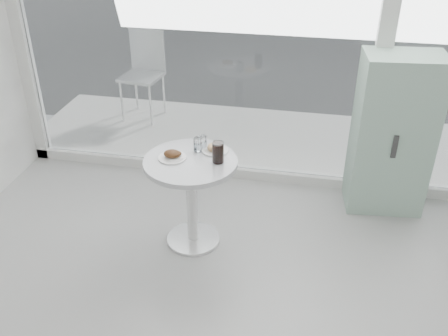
% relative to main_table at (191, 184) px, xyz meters
% --- Properties ---
extents(room_shell, '(6.00, 6.00, 6.00)m').
position_rel_main_table_xyz_m(room_shell, '(0.50, -2.46, 1.36)').
color(room_shell, white).
rests_on(room_shell, ground).
extents(storefront, '(5.00, 0.14, 3.00)m').
position_rel_main_table_xyz_m(storefront, '(0.57, 1.10, 1.16)').
color(storefront, white).
rests_on(storefront, ground).
extents(main_table, '(0.72, 0.72, 0.77)m').
position_rel_main_table_xyz_m(main_table, '(0.00, 0.00, 0.00)').
color(main_table, silver).
rests_on(main_table, ground).
extents(patio_deck, '(5.60, 1.60, 0.05)m').
position_rel_main_table_xyz_m(patio_deck, '(0.50, 1.90, -0.53)').
color(patio_deck, silver).
rests_on(patio_deck, ground).
extents(mint_cabinet, '(0.69, 0.50, 1.41)m').
position_rel_main_table_xyz_m(mint_cabinet, '(1.56, 0.88, 0.16)').
color(mint_cabinet, '#8BB29D').
rests_on(mint_cabinet, ground).
extents(patio_chair, '(0.50, 0.50, 1.03)m').
position_rel_main_table_xyz_m(patio_chair, '(-1.17, 2.27, 0.09)').
color(patio_chair, silver).
rests_on(patio_chair, patio_deck).
extents(plate_fritter, '(0.22, 0.22, 0.07)m').
position_rel_main_table_xyz_m(plate_fritter, '(-0.14, -0.00, 0.25)').
color(plate_fritter, white).
rests_on(plate_fritter, main_table).
extents(plate_donut, '(0.21, 0.21, 0.05)m').
position_rel_main_table_xyz_m(plate_donut, '(0.15, 0.18, 0.24)').
color(plate_donut, white).
rests_on(plate_donut, main_table).
extents(water_tumbler_a, '(0.07, 0.07, 0.11)m').
position_rel_main_table_xyz_m(water_tumbler_a, '(0.02, 0.15, 0.27)').
color(water_tumbler_a, white).
rests_on(water_tumbler_a, main_table).
extents(water_tumbler_b, '(0.07, 0.07, 0.11)m').
position_rel_main_table_xyz_m(water_tumbler_b, '(0.05, 0.20, 0.27)').
color(water_tumbler_b, white).
rests_on(water_tumbler_b, main_table).
extents(cola_glass, '(0.09, 0.09, 0.17)m').
position_rel_main_table_xyz_m(cola_glass, '(0.21, 0.01, 0.30)').
color(cola_glass, white).
rests_on(cola_glass, main_table).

